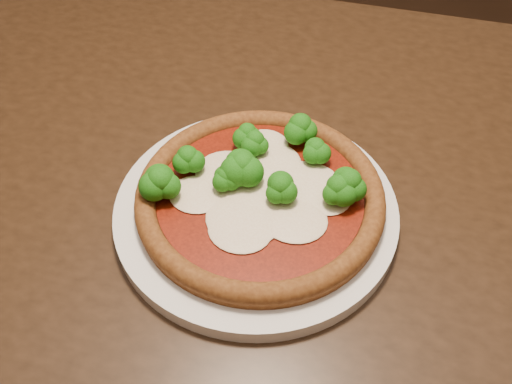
% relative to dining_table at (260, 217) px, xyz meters
% --- Properties ---
extents(floor, '(4.00, 4.00, 0.00)m').
position_rel_dining_table_xyz_m(floor, '(-0.08, 0.21, -0.65)').
color(floor, black).
rests_on(floor, ground).
extents(dining_table, '(1.32, 0.99, 0.75)m').
position_rel_dining_table_xyz_m(dining_table, '(0.00, 0.00, 0.00)').
color(dining_table, black).
rests_on(dining_table, floor).
extents(plate, '(0.32, 0.32, 0.02)m').
position_rel_dining_table_xyz_m(plate, '(0.02, -0.07, 0.10)').
color(plate, silver).
rests_on(plate, dining_table).
extents(pizza, '(0.28, 0.28, 0.06)m').
position_rel_dining_table_xyz_m(pizza, '(0.03, -0.06, 0.13)').
color(pizza, brown).
rests_on(pizza, plate).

